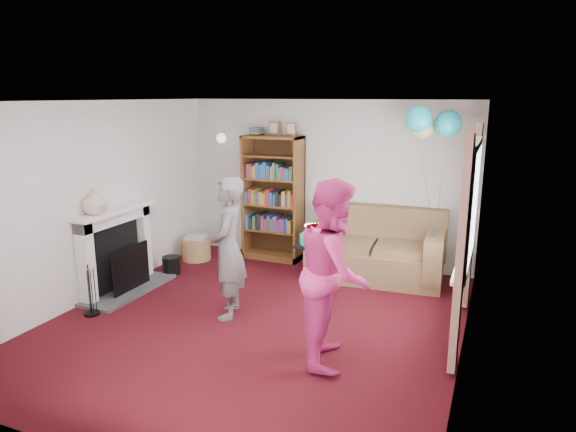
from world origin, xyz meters
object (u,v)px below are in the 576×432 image
at_px(bookcase, 274,199).
at_px(birthday_cake, 313,239).
at_px(person_striped, 228,248).
at_px(sofa, 377,252).
at_px(person_magenta, 334,272).

height_order(bookcase, birthday_cake, bookcase).
distance_m(bookcase, person_striped, 2.30).
distance_m(sofa, birthday_cake, 2.38).
distance_m(sofa, person_magenta, 2.60).
bearing_deg(person_striped, sofa, 128.61).
xyz_separation_m(person_striped, birthday_cake, (1.12, -0.22, 0.29)).
bearing_deg(person_striped, birthday_cake, 60.07).
bearing_deg(person_striped, person_magenta, 51.66).
distance_m(bookcase, birthday_cake, 2.93).
relative_size(bookcase, person_magenta, 1.20).
distance_m(person_striped, birthday_cake, 1.17).
bearing_deg(bookcase, birthday_cake, -57.85).
bearing_deg(sofa, bookcase, 168.72).
bearing_deg(birthday_cake, bookcase, 122.15).
relative_size(person_magenta, birthday_cake, 5.55).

